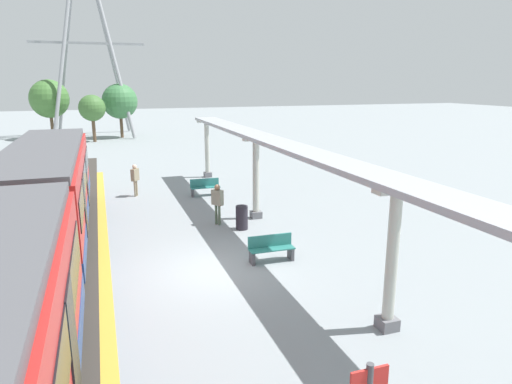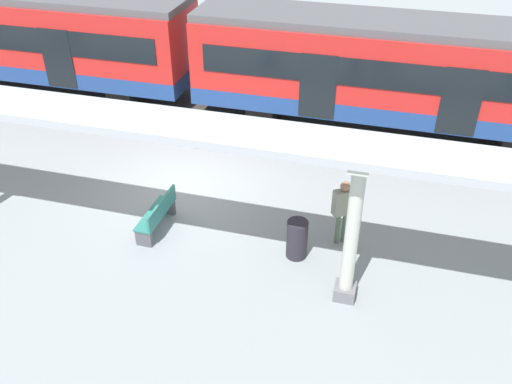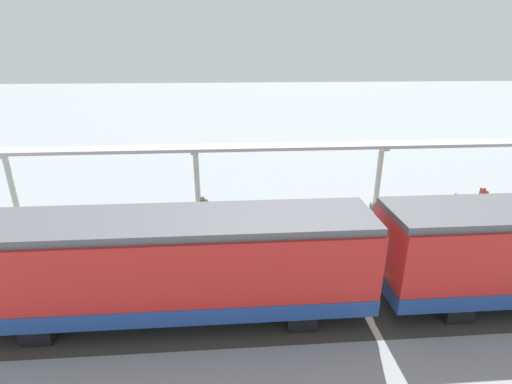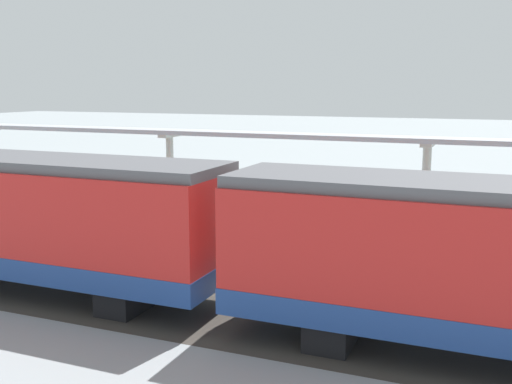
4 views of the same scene
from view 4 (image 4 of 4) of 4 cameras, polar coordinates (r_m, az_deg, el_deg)
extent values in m
plane|color=gray|center=(19.04, -0.08, -6.03)|extent=(176.00, 176.00, 0.00)
cube|color=gold|center=(16.20, -4.58, -8.93)|extent=(0.36, 35.13, 0.01)
cube|color=#38332D|center=(14.73, -7.79, -10.95)|extent=(3.20, 47.13, 0.01)
cube|color=black|center=(13.68, 16.92, -5.50)|extent=(0.04, 1.10, 2.00)
cube|color=black|center=(13.18, 7.69, -12.03)|extent=(2.21, 0.90, 0.64)
cube|color=red|center=(17.16, -22.36, -1.89)|extent=(2.60, 12.25, 2.60)
cube|color=navy|center=(17.38, -22.14, -5.20)|extent=(2.63, 12.27, 0.55)
cube|color=#515156|center=(16.94, -22.68, 2.82)|extent=(2.39, 12.25, 0.24)
cube|color=black|center=(18.03, -19.51, -0.16)|extent=(0.03, 11.27, 0.84)
cube|color=black|center=(16.86, -14.21, -2.51)|extent=(0.04, 1.10, 2.00)
cube|color=black|center=(15.14, -11.20, -9.20)|extent=(2.21, 0.90, 0.64)
cube|color=slate|center=(20.68, 15.44, -4.67)|extent=(0.44, 0.44, 0.30)
cylinder|color=beige|center=(20.34, 15.65, -0.10)|extent=(0.28, 0.28, 3.05)
cube|color=beige|center=(20.13, 15.86, 4.34)|extent=(1.10, 0.36, 0.12)
cube|color=slate|center=(23.70, -7.97, -2.57)|extent=(0.44, 0.44, 0.30)
cylinder|color=beige|center=(23.40, -8.07, 1.44)|extent=(0.28, 0.28, 3.05)
cube|color=beige|center=(23.22, -8.16, 5.30)|extent=(1.10, 0.36, 0.12)
cube|color=#A8AAB2|center=(21.21, 2.91, 5.35)|extent=(1.20, 28.35, 0.16)
cube|color=#2C7974|center=(25.31, -18.25, -1.51)|extent=(1.50, 0.45, 0.04)
cube|color=#2C7974|center=(25.39, -18.60, -0.99)|extent=(1.50, 0.07, 0.40)
cube|color=#4C4C51|center=(25.85, -17.25, -1.75)|extent=(0.10, 0.40, 0.42)
cube|color=#4C4C51|center=(24.86, -19.23, -2.30)|extent=(0.10, 0.40, 0.42)
cube|color=#29736B|center=(20.65, 1.89, -3.51)|extent=(1.51, 0.47, 0.04)
cube|color=#29736B|center=(20.67, 1.41, -2.86)|extent=(1.50, 0.09, 0.40)
cube|color=#4C4C51|center=(21.31, 2.56, -3.72)|extent=(0.11, 0.40, 0.42)
cube|color=#4C4C51|center=(20.10, 1.17, -4.55)|extent=(0.11, 0.40, 0.42)
cylinder|color=#26232B|center=(22.15, -6.55, -2.55)|extent=(0.48, 0.48, 0.96)
cylinder|color=#4D5F47|center=(21.97, -9.30, -2.87)|extent=(0.11, 0.11, 0.84)
cylinder|color=#4D5F47|center=(21.97, -9.75, -2.89)|extent=(0.11, 0.11, 0.84)
cube|color=gray|center=(21.82, -9.58, -1.00)|extent=(0.46, 0.53, 0.63)
sphere|color=#8D664C|center=(21.75, -9.61, 0.10)|extent=(0.23, 0.23, 0.23)
camera|label=1|loc=(14.98, 45.75, 8.90)|focal=31.55mm
camera|label=2|loc=(31.13, -0.78, 15.62)|focal=38.69mm
camera|label=3|loc=(10.68, -60.76, 20.57)|focal=26.33mm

